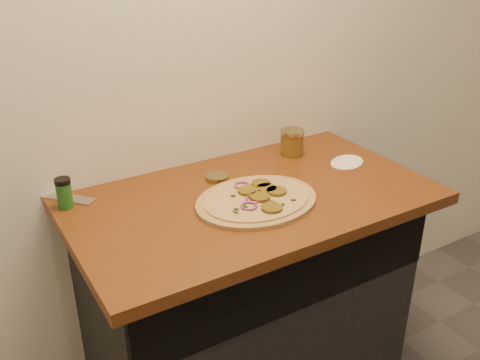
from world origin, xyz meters
TOP-DOWN VIEW (x-y plane):
  - cabinet at (0.00, 1.45)m, footprint 1.10×0.60m
  - countertop at (0.00, 1.42)m, footprint 1.20×0.70m
  - pizza at (-0.02, 1.36)m, footprint 0.43×0.43m
  - chefs_knife at (-0.61, 1.79)m, footprint 0.26×0.29m
  - mason_jar_lid at (-0.04, 1.57)m, footprint 0.09×0.09m
  - salsa_jar at (0.31, 1.62)m, footprint 0.09×0.09m
  - spice_shaker at (-0.55, 1.64)m, footprint 0.05×0.05m
  - flour_spill at (0.45, 1.46)m, footprint 0.20×0.20m

SIDE VIEW (x-z plane):
  - cabinet at x=0.00m, z-range 0.00..0.86m
  - countertop at x=0.00m, z-range 0.86..0.90m
  - flour_spill at x=0.45m, z-range 0.90..0.90m
  - chefs_knife at x=-0.61m, z-range 0.90..0.92m
  - mason_jar_lid at x=-0.04m, z-range 0.90..0.92m
  - pizza at x=-0.02m, z-range 0.90..0.92m
  - spice_shaker at x=-0.55m, z-range 0.90..1.00m
  - salsa_jar at x=0.31m, z-range 0.90..1.00m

